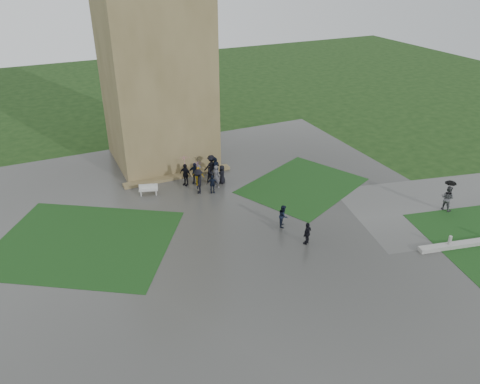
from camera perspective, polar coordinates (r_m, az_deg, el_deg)
name	(u,v)px	position (r m, az deg, el deg)	size (l,w,h in m)	color
ground	(230,243)	(30.16, -1.24, -6.25)	(120.00, 120.00, 0.00)	black
plaza	(218,228)	(31.70, -2.69, -4.39)	(34.00, 34.00, 0.02)	#353532
lawn_inset_left	(84,242)	(31.82, -18.49, -5.82)	(11.00, 9.00, 0.01)	#123412
lawn_inset_right	(302,186)	(37.47, 7.63, 0.78)	(9.00, 7.00, 0.01)	#123412
tower	(154,56)	(40.02, -10.39, 15.98)	(8.00, 8.00, 18.00)	brown
tower_plinth	(178,176)	(38.79, -7.55, 1.93)	(9.00, 0.80, 0.22)	brown
bench	(148,190)	(36.31, -11.10, 0.30)	(1.48, 0.85, 0.82)	#B0B1AC
visitor_cluster	(202,172)	(36.95, -4.61, 2.44)	(3.77, 3.30, 2.62)	black
pedestrian_mid	(283,216)	(31.63, 5.30, -2.90)	(0.76, 0.44, 1.56)	black
pedestrian_near	(307,233)	(29.99, 8.21, -5.00)	(0.89, 0.51, 1.52)	black
pedestrian_path	(448,194)	(36.34, 24.05, -0.23)	(0.79, 1.03, 2.33)	#47464C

